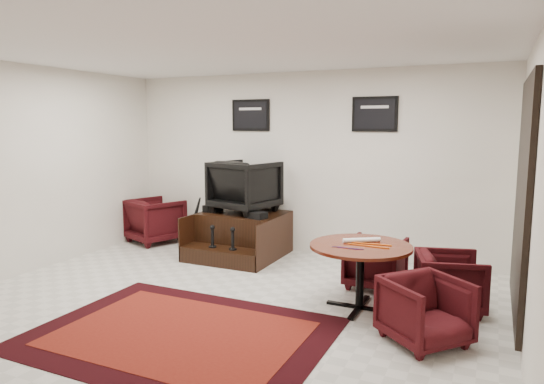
{
  "coord_description": "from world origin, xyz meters",
  "views": [
    {
      "loc": [
        2.7,
        -4.52,
        2.0
      ],
      "look_at": [
        0.21,
        0.9,
        1.17
      ],
      "focal_mm": 32.0,
      "sensor_mm": 36.0,
      "label": 1
    }
  ],
  "objects_px": {
    "meeting_table": "(361,253)",
    "table_chair_corner": "(425,308)",
    "table_chair_back": "(376,260)",
    "shine_chair": "(245,184)",
    "table_chair_window": "(450,279)",
    "armchair_side": "(155,218)",
    "shine_podium": "(241,236)"
  },
  "relations": [
    {
      "from": "meeting_table",
      "to": "table_chair_corner",
      "type": "relative_size",
      "value": 1.61
    },
    {
      "from": "table_chair_back",
      "to": "table_chair_corner",
      "type": "xyz_separation_m",
      "value": [
        0.77,
        -1.38,
        -0.0
      ]
    },
    {
      "from": "table_chair_back",
      "to": "table_chair_corner",
      "type": "height_order",
      "value": "table_chair_back"
    },
    {
      "from": "meeting_table",
      "to": "shine_chair",
      "type": "bearing_deg",
      "value": 145.24
    },
    {
      "from": "meeting_table",
      "to": "table_chair_window",
      "type": "height_order",
      "value": "meeting_table"
    },
    {
      "from": "armchair_side",
      "to": "table_chair_back",
      "type": "xyz_separation_m",
      "value": [
        3.96,
        -0.74,
        -0.07
      ]
    },
    {
      "from": "table_chair_back",
      "to": "shine_chair",
      "type": "bearing_deg",
      "value": -15.72
    },
    {
      "from": "armchair_side",
      "to": "shine_chair",
      "type": "bearing_deg",
      "value": -158.04
    },
    {
      "from": "table_chair_corner",
      "to": "table_chair_window",
      "type": "bearing_deg",
      "value": 33.81
    },
    {
      "from": "meeting_table",
      "to": "table_chair_back",
      "type": "xyz_separation_m",
      "value": [
        -0.01,
        0.79,
        -0.29
      ]
    },
    {
      "from": "shine_chair",
      "to": "armchair_side",
      "type": "bearing_deg",
      "value": 12.92
    },
    {
      "from": "shine_chair",
      "to": "armchair_side",
      "type": "relative_size",
      "value": 1.08
    },
    {
      "from": "meeting_table",
      "to": "table_chair_window",
      "type": "distance_m",
      "value": 1.01
    },
    {
      "from": "shine_chair",
      "to": "meeting_table",
      "type": "distance_m",
      "value": 2.75
    },
    {
      "from": "meeting_table",
      "to": "table_chair_back",
      "type": "relative_size",
      "value": 1.61
    },
    {
      "from": "table_chair_back",
      "to": "table_chair_window",
      "type": "distance_m",
      "value": 0.99
    },
    {
      "from": "shine_podium",
      "to": "table_chair_corner",
      "type": "xyz_separation_m",
      "value": [
        2.99,
        -1.99,
        0.04
      ]
    },
    {
      "from": "shine_podium",
      "to": "table_chair_window",
      "type": "bearing_deg",
      "value": -18.28
    },
    {
      "from": "table_chair_corner",
      "to": "meeting_table",
      "type": "bearing_deg",
      "value": 94.17
    },
    {
      "from": "armchair_side",
      "to": "meeting_table",
      "type": "bearing_deg",
      "value": -179.51
    },
    {
      "from": "table_chair_back",
      "to": "table_chair_window",
      "type": "height_order",
      "value": "table_chair_window"
    },
    {
      "from": "shine_chair",
      "to": "armchair_side",
      "type": "distance_m",
      "value": 1.87
    },
    {
      "from": "shine_chair",
      "to": "table_chair_corner",
      "type": "relative_size",
      "value": 1.31
    },
    {
      "from": "table_chair_back",
      "to": "shine_podium",
      "type": "bearing_deg",
      "value": -12.49
    },
    {
      "from": "shine_podium",
      "to": "shine_chair",
      "type": "xyz_separation_m",
      "value": [
        0.0,
        0.14,
        0.8
      ]
    },
    {
      "from": "armchair_side",
      "to": "table_chair_back",
      "type": "height_order",
      "value": "armchair_side"
    },
    {
      "from": "meeting_table",
      "to": "shine_podium",
      "type": "bearing_deg",
      "value": 147.68
    },
    {
      "from": "table_chair_back",
      "to": "armchair_side",
      "type": "bearing_deg",
      "value": -7.62
    },
    {
      "from": "table_chair_back",
      "to": "table_chair_window",
      "type": "xyz_separation_m",
      "value": [
        0.9,
        -0.42,
        0.0
      ]
    },
    {
      "from": "shine_podium",
      "to": "table_chair_window",
      "type": "relative_size",
      "value": 1.88
    },
    {
      "from": "table_chair_back",
      "to": "table_chair_window",
      "type": "relative_size",
      "value": 0.99
    },
    {
      "from": "meeting_table",
      "to": "table_chair_back",
      "type": "bearing_deg",
      "value": 90.46
    }
  ]
}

